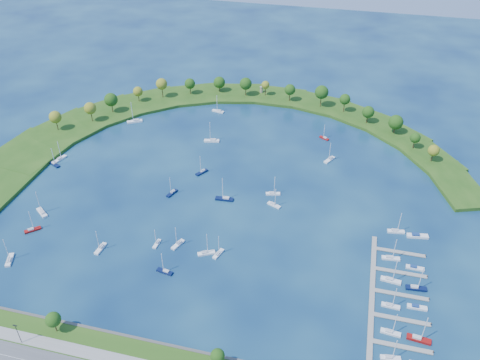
% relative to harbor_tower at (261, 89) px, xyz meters
% --- Properties ---
extents(ground, '(700.00, 700.00, 0.00)m').
position_rel_harbor_tower_xyz_m(ground, '(7.71, -119.90, -4.32)').
color(ground, '#081D46').
rests_on(ground, ground).
extents(breakwater, '(286.74, 247.64, 2.00)m').
position_rel_harbor_tower_xyz_m(breakwater, '(-38.62, -71.18, -3.33)').
color(breakwater, '#224A13').
rests_on(breakwater, ground).
extents(breakwater_trees, '(238.43, 89.22, 15.59)m').
position_rel_harbor_tower_xyz_m(breakwater_trees, '(-4.92, -32.00, 6.45)').
color(breakwater_trees, '#382314').
rests_on(breakwater_trees, breakwater).
extents(harbor_tower, '(2.60, 2.60, 4.53)m').
position_rel_harbor_tower_xyz_m(harbor_tower, '(0.00, 0.00, 0.00)').
color(harbor_tower, gray).
rests_on(harbor_tower, breakwater).
extents(dock_system, '(24.28, 82.00, 1.60)m').
position_rel_harbor_tower_xyz_m(dock_system, '(93.01, -180.90, -3.97)').
color(dock_system, gray).
rests_on(dock_system, ground).
extents(moored_boat_0, '(5.30, 8.65, 12.32)m').
position_rel_harbor_tower_xyz_m(moored_boat_0, '(-74.65, -196.67, -3.40)').
color(moored_boat_0, white).
rests_on(moored_boat_0, ground).
extents(moored_boat_1, '(8.76, 3.98, 12.44)m').
position_rel_harbor_tower_xyz_m(moored_boat_1, '(-23.30, -33.90, -3.40)').
color(moored_boat_1, white).
rests_on(moored_boat_1, ground).
extents(moored_boat_2, '(8.81, 7.38, 13.31)m').
position_rel_harbor_tower_xyz_m(moored_boat_2, '(-79.46, -162.81, -3.37)').
color(moored_boat_2, white).
rests_on(moored_boat_2, ground).
extents(moored_boat_3, '(7.81, 3.40, 11.10)m').
position_rel_harbor_tower_xyz_m(moored_boat_3, '(-3.67, -186.14, -3.44)').
color(moored_boat_3, '#09143B').
rests_on(moored_boat_3, ground).
extents(moored_boat_4, '(2.14, 6.46, 9.37)m').
position_rel_harbor_tower_xyz_m(moored_boat_4, '(-13.91, -170.06, -3.48)').
color(moored_boat_4, white).
rests_on(moored_boat_4, ground).
extents(moored_boat_5, '(9.84, 4.54, 13.96)m').
position_rel_harbor_tower_xyz_m(moored_boat_5, '(-16.01, -73.25, -3.35)').
color(moored_boat_5, white).
rests_on(moored_boat_5, ground).
extents(moored_boat_6, '(8.01, 3.92, 11.34)m').
position_rel_harbor_tower_xyz_m(moored_boat_6, '(31.74, -118.13, -3.43)').
color(moored_boat_6, white).
rests_on(moored_boat_6, ground).
extents(moored_boat_7, '(8.30, 5.88, 12.04)m').
position_rel_harbor_tower_xyz_m(moored_boat_7, '(10.61, -170.61, -3.41)').
color(moored_boat_7, white).
rests_on(moored_boat_7, ground).
extents(moored_boat_8, '(8.12, 5.64, 11.73)m').
position_rel_harbor_tower_xyz_m(moored_boat_8, '(-97.36, -121.30, -3.42)').
color(moored_boat_8, '#09143B').
rests_on(moored_boat_8, ground).
extents(moored_boat_9, '(10.23, 7.55, 14.94)m').
position_rel_harbor_tower_xyz_m(moored_boat_9, '(-73.35, -61.66, -3.32)').
color(moored_boat_9, white).
rests_on(moored_boat_9, ground).
extents(moored_boat_10, '(9.70, 3.29, 14.03)m').
position_rel_harbor_tower_xyz_m(moored_boat_10, '(7.80, -129.09, -3.35)').
color(moored_boat_10, '#09143B').
rests_on(moored_boat_10, ground).
extents(moored_boat_11, '(4.06, 7.46, 10.56)m').
position_rel_harbor_tower_xyz_m(moored_boat_11, '(16.16, -169.60, -3.45)').
color(moored_boat_11, white).
rests_on(moored_boat_11, ground).
extents(moored_boat_12, '(2.84, 8.12, 11.73)m').
position_rel_harbor_tower_xyz_m(moored_boat_12, '(-38.14, -179.61, -3.42)').
color(moored_boat_12, white).
rests_on(moored_boat_12, ground).
extents(moored_boat_13, '(6.06, 7.95, 11.69)m').
position_rel_harbor_tower_xyz_m(moored_boat_13, '(-11.47, -108.05, -3.42)').
color(moored_boat_13, '#09143B').
rests_on(moored_boat_13, ground).
extents(moored_boat_14, '(7.19, 6.95, 11.49)m').
position_rel_harbor_tower_xyz_m(moored_boat_14, '(-76.53, -175.72, -3.43)').
color(moored_boat_14, maroon).
rests_on(moored_boat_14, ground).
extents(moored_boat_15, '(6.17, 8.62, 12.52)m').
position_rel_harbor_tower_xyz_m(moored_boat_15, '(57.88, -77.13, -3.40)').
color(moored_boat_15, white).
rests_on(moored_boat_15, ground).
extents(moored_boat_16, '(7.72, 4.96, 11.04)m').
position_rel_harbor_tower_xyz_m(moored_boat_16, '(34.12, -127.64, -3.44)').
color(moored_boat_16, white).
rests_on(moored_boat_16, ground).
extents(moored_boat_17, '(6.69, 4.95, 9.78)m').
position_rel_harbor_tower_xyz_m(moored_boat_17, '(52.13, -52.50, -3.47)').
color(moored_boat_17, maroon).
rests_on(moored_boat_17, ground).
extents(moored_boat_18, '(4.47, 7.83, 11.10)m').
position_rel_harbor_tower_xyz_m(moored_boat_18, '(-21.00, -130.83, -3.44)').
color(moored_boat_18, '#09143B').
rests_on(moored_boat_18, ground).
extents(moored_boat_19, '(4.38, 8.45, 11.97)m').
position_rel_harbor_tower_xyz_m(moored_boat_19, '(-97.26, -115.08, -3.41)').
color(moored_boat_19, white).
rests_on(moored_boat_19, ground).
extents(moored_boat_20, '(4.73, 8.02, 11.39)m').
position_rel_harbor_tower_xyz_m(moored_boat_20, '(-4.06, -168.18, -3.43)').
color(moored_boat_20, white).
rests_on(moored_boat_20, ground).
extents(docked_boat_0, '(7.68, 3.09, 10.98)m').
position_rel_harbor_tower_xyz_m(docked_boat_0, '(93.24, -206.99, -3.44)').
color(docked_boat_0, white).
rests_on(docked_boat_0, ground).
extents(docked_boat_2, '(7.92, 2.97, 11.38)m').
position_rel_harbor_tower_xyz_m(docked_boat_2, '(93.24, -195.27, -3.43)').
color(docked_boat_2, white).
rests_on(docked_boat_2, ground).
extents(docked_boat_3, '(9.30, 3.45, 13.37)m').
position_rel_harbor_tower_xyz_m(docked_boat_3, '(103.71, -195.82, -3.37)').
color(docked_boat_3, maroon).
rests_on(docked_boat_3, ground).
extents(docked_boat_4, '(7.63, 2.52, 11.06)m').
position_rel_harbor_tower_xyz_m(docked_boat_4, '(93.24, -181.68, -3.44)').
color(docked_boat_4, white).
rests_on(docked_boat_4, ground).
extents(docked_boat_5, '(8.04, 2.41, 1.63)m').
position_rel_harbor_tower_xyz_m(docked_boat_5, '(103.69, -179.79, -3.72)').
color(docked_boat_5, white).
rests_on(docked_boat_5, ground).
extents(docked_boat_6, '(8.91, 3.43, 12.76)m').
position_rel_harbor_tower_xyz_m(docked_boat_6, '(93.22, -167.24, -3.39)').
color(docked_boat_6, white).
rests_on(docked_boat_6, ground).
extents(docked_boat_7, '(8.89, 3.22, 12.80)m').
position_rel_harbor_tower_xyz_m(docked_boat_7, '(103.72, -169.19, -3.39)').
color(docked_boat_7, '#09143B').
rests_on(docked_boat_7, ground).
extents(docked_boat_8, '(8.36, 3.14, 12.00)m').
position_rel_harbor_tower_xyz_m(docked_boat_8, '(93.23, -153.18, -3.41)').
color(docked_boat_8, white).
rests_on(docked_boat_8, ground).
extents(docked_boat_9, '(8.02, 2.51, 1.62)m').
position_rel_harbor_tower_xyz_m(docked_boat_9, '(103.69, -156.85, -3.72)').
color(docked_boat_9, white).
rests_on(docked_boat_9, ground).
extents(docked_boat_10, '(8.44, 3.49, 12.04)m').
position_rel_harbor_tower_xyz_m(docked_boat_10, '(95.63, -133.58, -3.41)').
color(docked_boat_10, white).
rests_on(docked_boat_10, ground).
extents(docked_boat_11, '(10.33, 4.33, 2.04)m').
position_rel_harbor_tower_xyz_m(docked_boat_11, '(105.56, -134.61, -3.57)').
color(docked_boat_11, white).
rests_on(docked_boat_11, ground).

